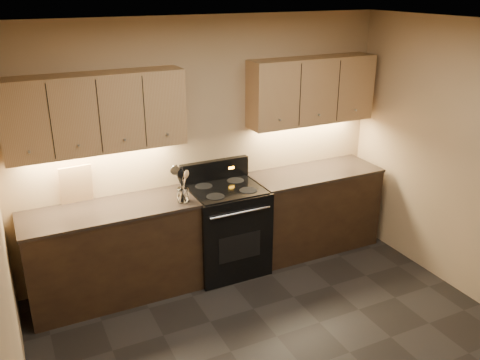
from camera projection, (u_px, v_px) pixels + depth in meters
name	position (u px, v px, depth m)	size (l,w,h in m)	color
ceiling	(324.00, 32.00, 3.11)	(4.00, 4.00, 0.00)	silver
wall_back	(205.00, 146.00, 5.26)	(4.00, 0.04, 2.60)	tan
wall_left	(5.00, 294.00, 2.77)	(0.04, 4.00, 2.60)	tan
counter_left	(113.00, 253.00, 4.86)	(1.62, 0.62, 0.93)	black
counter_right	(313.00, 209.00, 5.79)	(1.46, 0.62, 0.93)	black
stove	(226.00, 228.00, 5.32)	(0.76, 0.68, 1.14)	black
upper_cab_left	(96.00, 113.00, 4.50)	(1.60, 0.30, 0.70)	#A58452
upper_cab_right	(312.00, 91.00, 5.43)	(1.44, 0.30, 0.70)	#A58452
outlet_plate	(79.00, 182.00, 4.79)	(0.09, 0.01, 0.12)	#B2B5BA
utensil_crock	(183.00, 195.00, 4.82)	(0.14, 0.14, 0.14)	white
cutting_board	(76.00, 184.00, 4.75)	(0.30, 0.02, 0.38)	tan
wooden_spoon	(180.00, 187.00, 4.76)	(0.06, 0.06, 0.29)	tan
black_spoon	(182.00, 184.00, 4.80)	(0.06, 0.06, 0.31)	black
black_turner	(184.00, 182.00, 4.77)	(0.08, 0.08, 0.36)	black
steel_spatula	(186.00, 182.00, 4.79)	(0.08, 0.08, 0.36)	silver
steel_skimmer	(186.00, 183.00, 4.77)	(0.09, 0.09, 0.35)	silver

